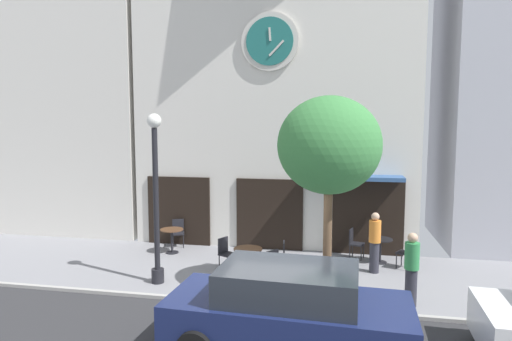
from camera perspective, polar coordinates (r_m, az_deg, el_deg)
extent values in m
cube|color=gray|center=(12.31, 4.39, -13.33)|extent=(26.19, 4.62, 0.05)
cube|color=#A8A5A0|center=(10.17, 2.82, -17.19)|extent=(26.19, 0.12, 0.08)
cube|color=silver|center=(15.41, 2.65, 9.07)|extent=(9.31, 2.72, 9.75)
cylinder|color=beige|center=(14.22, 1.81, 16.42)|extent=(1.81, 0.10, 1.81)
cylinder|color=#1E6660|center=(14.16, 1.77, 16.46)|extent=(1.49, 0.04, 1.49)
cube|color=beige|center=(14.16, 1.81, 17.30)|extent=(0.09, 0.03, 0.41)
cube|color=beige|center=(14.05, 2.67, 15.61)|extent=(0.49, 0.03, 0.49)
cube|color=black|center=(15.10, -10.00, -5.16)|extent=(2.17, 0.10, 2.30)
cube|color=black|center=(14.30, 1.75, -5.70)|extent=(2.17, 0.10, 2.30)
cube|color=black|center=(14.14, 14.33, -6.01)|extent=(2.17, 0.10, 2.30)
cube|color=#33568C|center=(13.61, 12.46, -0.89)|extent=(2.98, 0.90, 0.12)
cube|color=silver|center=(19.17, -22.04, 10.20)|extent=(6.53, 4.40, 11.21)
cylinder|color=black|center=(11.83, -12.66, -13.21)|extent=(0.32, 0.32, 0.36)
cylinder|color=black|center=(11.38, -12.86, -4.61)|extent=(0.14, 0.14, 3.96)
sphere|color=white|center=(11.19, -13.12, 6.32)|extent=(0.36, 0.36, 0.36)
cylinder|color=brown|center=(10.31, 9.27, -9.03)|extent=(0.20, 0.20, 2.76)
ellipsoid|color=#3D8442|center=(9.98, 9.48, 3.27)|extent=(2.34, 2.10, 2.22)
cylinder|color=black|center=(14.26, -10.88, -9.03)|extent=(0.07, 0.07, 0.75)
cylinder|color=black|center=(14.36, -10.85, -10.42)|extent=(0.40, 0.40, 0.03)
cylinder|color=brown|center=(14.17, -10.91, -7.56)|extent=(0.73, 0.73, 0.03)
cylinder|color=black|center=(12.01, -1.05, -11.85)|extent=(0.07, 0.07, 0.73)
cylinder|color=black|center=(12.12, -1.05, -13.43)|extent=(0.40, 0.40, 0.03)
cylinder|color=brown|center=(11.90, -1.05, -10.17)|extent=(0.77, 0.77, 0.03)
cylinder|color=black|center=(13.56, 15.84, -10.03)|extent=(0.07, 0.07, 0.71)
cylinder|color=black|center=(13.65, 15.79, -11.41)|extent=(0.40, 0.40, 0.03)
cylinder|color=black|center=(13.46, 15.88, -8.58)|extent=(0.70, 0.70, 0.03)
cube|color=black|center=(14.90, -10.10, -8.07)|extent=(0.51, 0.51, 0.04)
cube|color=black|center=(15.02, -10.10, -7.07)|extent=(0.37, 0.17, 0.45)
cylinder|color=black|center=(14.80, -10.76, -9.08)|extent=(0.03, 0.03, 0.45)
cylinder|color=black|center=(14.79, -9.43, -9.07)|extent=(0.03, 0.03, 0.45)
cylinder|color=black|center=(15.13, -10.72, -8.75)|extent=(0.03, 0.03, 0.45)
cylinder|color=black|center=(15.12, -9.42, -8.74)|extent=(0.03, 0.03, 0.45)
cube|color=black|center=(12.43, -3.68, -10.83)|extent=(0.54, 0.54, 0.04)
cube|color=black|center=(12.48, -4.32, -9.68)|extent=(0.21, 0.36, 0.45)
cylinder|color=black|center=(12.27, -3.61, -12.16)|extent=(0.03, 0.03, 0.45)
cylinder|color=black|center=(12.51, -2.55, -11.79)|extent=(0.03, 0.03, 0.45)
cylinder|color=black|center=(12.49, -4.80, -11.84)|extent=(0.03, 0.03, 0.45)
cylinder|color=black|center=(12.73, -3.74, -11.49)|extent=(0.03, 0.03, 0.45)
cube|color=black|center=(12.10, 2.78, -11.30)|extent=(0.45, 0.45, 0.04)
cube|color=black|center=(12.03, 3.65, -10.28)|extent=(0.09, 0.38, 0.45)
cylinder|color=black|center=(12.33, 1.98, -12.05)|extent=(0.03, 0.03, 0.45)
cylinder|color=black|center=(12.01, 1.93, -12.55)|extent=(0.03, 0.03, 0.45)
cylinder|color=black|center=(12.33, 3.59, -12.07)|extent=(0.03, 0.03, 0.45)
cylinder|color=black|center=(12.00, 3.59, -12.57)|extent=(0.03, 0.03, 0.45)
cube|color=black|center=(13.77, 13.00, -9.30)|extent=(0.49, 0.49, 0.04)
cube|color=black|center=(13.76, 12.28, -8.33)|extent=(0.14, 0.38, 0.45)
cylinder|color=black|center=(13.64, 13.52, -10.44)|extent=(0.03, 0.03, 0.45)
cylinder|color=black|center=(13.96, 13.82, -10.07)|extent=(0.03, 0.03, 0.45)
cylinder|color=black|center=(13.71, 12.11, -10.32)|extent=(0.03, 0.03, 0.45)
cylinder|color=black|center=(14.03, 12.44, -9.96)|extent=(0.03, 0.03, 0.45)
cube|color=black|center=(11.45, 1.54, -12.30)|extent=(0.56, 0.56, 0.04)
cube|color=black|center=(11.25, 2.16, -11.43)|extent=(0.27, 0.32, 0.45)
cylinder|color=black|center=(11.75, 1.62, -12.98)|extent=(0.03, 0.03, 0.45)
cylinder|color=black|center=(11.54, 0.32, -13.33)|extent=(0.03, 0.03, 0.45)
cylinder|color=black|center=(11.51, 2.77, -13.39)|extent=(0.03, 0.03, 0.45)
cylinder|color=black|center=(11.30, 1.46, -13.76)|extent=(0.03, 0.03, 0.45)
cube|color=black|center=(13.23, 18.82, -10.10)|extent=(0.55, 0.55, 0.04)
cube|color=black|center=(13.10, 19.58, -9.26)|extent=(0.23, 0.35, 0.45)
cylinder|color=black|center=(13.51, 18.41, -10.75)|extent=(0.03, 0.03, 0.45)
cylinder|color=black|center=(13.21, 17.80, -11.11)|extent=(0.03, 0.03, 0.45)
cylinder|color=black|center=(13.38, 19.76, -10.96)|extent=(0.03, 0.03, 0.45)
cylinder|color=black|center=(13.08, 19.18, -11.33)|extent=(0.03, 0.03, 0.45)
cylinder|color=#2D2D38|center=(12.65, 15.13, -10.84)|extent=(0.35, 0.35, 0.85)
cylinder|color=orange|center=(12.46, 15.22, -7.65)|extent=(0.43, 0.43, 0.60)
sphere|color=tan|center=(12.38, 15.27, -5.80)|extent=(0.22, 0.22, 0.22)
cylinder|color=#2D2D38|center=(10.68, 19.50, -14.15)|extent=(0.36, 0.36, 0.85)
cylinder|color=#338C4C|center=(10.46, 19.64, -10.41)|extent=(0.44, 0.44, 0.60)
sphere|color=tan|center=(10.35, 19.71, -8.23)|extent=(0.22, 0.22, 0.22)
cube|color=navy|center=(8.25, 4.20, -18.68)|extent=(4.38, 1.99, 0.75)
cube|color=#262B33|center=(8.00, 4.24, -14.41)|extent=(2.48, 1.69, 0.60)
cylinder|color=black|center=(9.10, 14.50, -18.33)|extent=(0.65, 0.25, 0.64)
cylinder|color=black|center=(9.47, -3.77, -17.15)|extent=(0.65, 0.25, 0.64)
cylinder|color=black|center=(9.95, 30.02, -16.79)|extent=(0.65, 0.25, 0.64)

